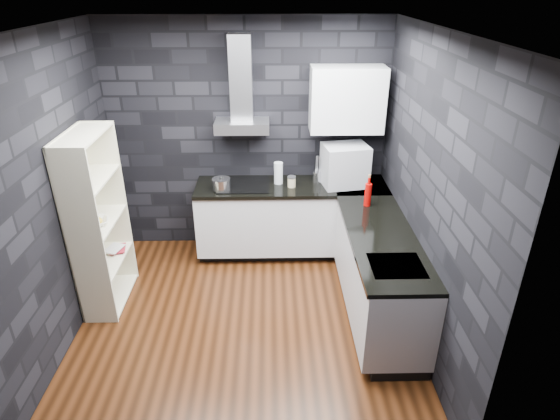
{
  "coord_description": "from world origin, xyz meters",
  "views": [
    {
      "loc": [
        0.26,
        -3.64,
        3.04
      ],
      "look_at": [
        0.35,
        0.45,
        1.0
      ],
      "focal_mm": 30.0,
      "sensor_mm": 36.0,
      "label": 1
    }
  ],
  "objects_px": {
    "glass_vase": "(278,173)",
    "fruit_bowl": "(96,222)",
    "utensil_crock": "(317,177)",
    "bookshelf": "(98,223)",
    "appliance_garage": "(345,166)",
    "red_bottle": "(368,195)",
    "pot": "(221,185)",
    "storage_jar": "(292,182)"
  },
  "relations": [
    {
      "from": "pot",
      "to": "storage_jar",
      "type": "relative_size",
      "value": 1.78
    },
    {
      "from": "glass_vase",
      "to": "pot",
      "type": "bearing_deg",
      "value": -162.99
    },
    {
      "from": "storage_jar",
      "to": "fruit_bowl",
      "type": "height_order",
      "value": "storage_jar"
    },
    {
      "from": "red_bottle",
      "to": "bookshelf",
      "type": "xyz_separation_m",
      "value": [
        -2.69,
        -0.33,
        -0.12
      ]
    },
    {
      "from": "pot",
      "to": "red_bottle",
      "type": "relative_size",
      "value": 0.81
    },
    {
      "from": "appliance_garage",
      "to": "red_bottle",
      "type": "relative_size",
      "value": 2.01
    },
    {
      "from": "pot",
      "to": "appliance_garage",
      "type": "bearing_deg",
      "value": 5.91
    },
    {
      "from": "appliance_garage",
      "to": "fruit_bowl",
      "type": "distance_m",
      "value": 2.7
    },
    {
      "from": "pot",
      "to": "appliance_garage",
      "type": "relative_size",
      "value": 0.4
    },
    {
      "from": "pot",
      "to": "fruit_bowl",
      "type": "bearing_deg",
      "value": -144.74
    },
    {
      "from": "storage_jar",
      "to": "appliance_garage",
      "type": "distance_m",
      "value": 0.63
    },
    {
      "from": "glass_vase",
      "to": "bookshelf",
      "type": "xyz_separation_m",
      "value": [
        -1.77,
        -0.94,
        -0.13
      ]
    },
    {
      "from": "storage_jar",
      "to": "fruit_bowl",
      "type": "bearing_deg",
      "value": -155.12
    },
    {
      "from": "utensil_crock",
      "to": "appliance_garage",
      "type": "bearing_deg",
      "value": -15.08
    },
    {
      "from": "glass_vase",
      "to": "red_bottle",
      "type": "bearing_deg",
      "value": -33.58
    },
    {
      "from": "bookshelf",
      "to": "fruit_bowl",
      "type": "distance_m",
      "value": 0.07
    },
    {
      "from": "glass_vase",
      "to": "red_bottle",
      "type": "distance_m",
      "value": 1.1
    },
    {
      "from": "pot",
      "to": "red_bottle",
      "type": "xyz_separation_m",
      "value": [
        1.55,
        -0.41,
        0.05
      ]
    },
    {
      "from": "storage_jar",
      "to": "glass_vase",
      "type": "bearing_deg",
      "value": 144.29
    },
    {
      "from": "glass_vase",
      "to": "fruit_bowl",
      "type": "height_order",
      "value": "glass_vase"
    },
    {
      "from": "fruit_bowl",
      "to": "red_bottle",
      "type": "bearing_deg",
      "value": 8.21
    },
    {
      "from": "pot",
      "to": "bookshelf",
      "type": "distance_m",
      "value": 1.36
    },
    {
      "from": "glass_vase",
      "to": "fruit_bowl",
      "type": "bearing_deg",
      "value": -150.65
    },
    {
      "from": "pot",
      "to": "appliance_garage",
      "type": "height_order",
      "value": "appliance_garage"
    },
    {
      "from": "appliance_garage",
      "to": "bookshelf",
      "type": "height_order",
      "value": "bookshelf"
    },
    {
      "from": "bookshelf",
      "to": "fruit_bowl",
      "type": "xyz_separation_m",
      "value": [
        0.0,
        -0.06,
        0.04
      ]
    },
    {
      "from": "utensil_crock",
      "to": "appliance_garage",
      "type": "xyz_separation_m",
      "value": [
        0.3,
        -0.08,
        0.16
      ]
    },
    {
      "from": "pot",
      "to": "bookshelf",
      "type": "relative_size",
      "value": 0.11
    },
    {
      "from": "utensil_crock",
      "to": "bookshelf",
      "type": "bearing_deg",
      "value": -156.44
    },
    {
      "from": "appliance_garage",
      "to": "fruit_bowl",
      "type": "bearing_deg",
      "value": -169.32
    },
    {
      "from": "glass_vase",
      "to": "utensil_crock",
      "type": "bearing_deg",
      "value": 3.77
    },
    {
      "from": "fruit_bowl",
      "to": "appliance_garage",
      "type": "bearing_deg",
      "value": 20.53
    },
    {
      "from": "utensil_crock",
      "to": "red_bottle",
      "type": "xyz_separation_m",
      "value": [
        0.47,
        -0.64,
        0.06
      ]
    },
    {
      "from": "bookshelf",
      "to": "appliance_garage",
      "type": "bearing_deg",
      "value": 33.39
    },
    {
      "from": "pot",
      "to": "fruit_bowl",
      "type": "height_order",
      "value": "pot"
    },
    {
      "from": "utensil_crock",
      "to": "fruit_bowl",
      "type": "bearing_deg",
      "value": -155.21
    },
    {
      "from": "glass_vase",
      "to": "storage_jar",
      "type": "bearing_deg",
      "value": -35.71
    },
    {
      "from": "glass_vase",
      "to": "storage_jar",
      "type": "relative_size",
      "value": 2.29
    },
    {
      "from": "red_bottle",
      "to": "glass_vase",
      "type": "bearing_deg",
      "value": 146.42
    },
    {
      "from": "pot",
      "to": "glass_vase",
      "type": "bearing_deg",
      "value": 17.01
    },
    {
      "from": "utensil_crock",
      "to": "fruit_bowl",
      "type": "distance_m",
      "value": 2.45
    },
    {
      "from": "pot",
      "to": "storage_jar",
      "type": "distance_m",
      "value": 0.79
    }
  ]
}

